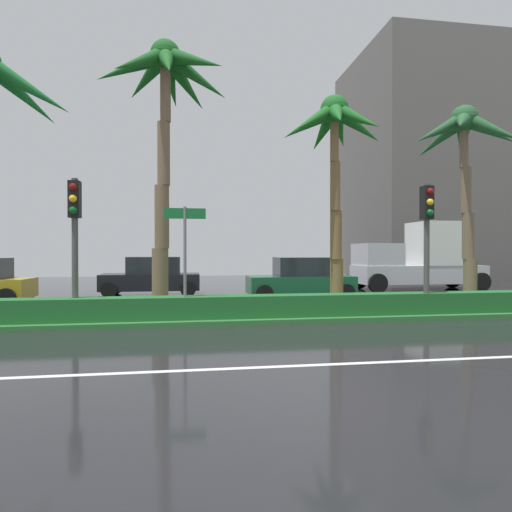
# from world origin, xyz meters

# --- Properties ---
(ground_plane) EXTENTS (90.00, 42.00, 0.10)m
(ground_plane) POSITION_xyz_m (0.00, 9.00, -0.05)
(ground_plane) COLOR black
(near_lane_divider_stripe) EXTENTS (81.00, 0.14, 0.01)m
(near_lane_divider_stripe) POSITION_xyz_m (0.00, 2.00, 0.00)
(near_lane_divider_stripe) COLOR white
(near_lane_divider_stripe) RESTS_ON ground_plane
(median_strip) EXTENTS (85.50, 4.00, 0.15)m
(median_strip) POSITION_xyz_m (0.00, 8.00, 0.07)
(median_strip) COLOR #2D6B33
(median_strip) RESTS_ON ground_plane
(median_hedge) EXTENTS (76.50, 0.70, 0.60)m
(median_hedge) POSITION_xyz_m (0.00, 6.60, 0.45)
(median_hedge) COLOR #1E6028
(median_hedge) RESTS_ON median_strip
(palm_tree_centre_left) EXTENTS (4.08, 4.10, 8.18)m
(palm_tree_centre_left) POSITION_xyz_m (-2.44, 8.20, 6.73)
(palm_tree_centre_left) COLOR brown
(palm_tree_centre_left) RESTS_ON median_strip
(palm_tree_centre) EXTENTS (3.46, 3.49, 6.80)m
(palm_tree_centre) POSITION_xyz_m (2.84, 8.11, 5.65)
(palm_tree_centre) COLOR brown
(palm_tree_centre) RESTS_ON median_strip
(palm_tree_centre_right) EXTENTS (3.97, 3.63, 6.76)m
(palm_tree_centre_right) POSITION_xyz_m (7.49, 8.22, 5.57)
(palm_tree_centre_right) COLOR brown
(palm_tree_centre_right) RESTS_ON median_strip
(traffic_signal_median_left) EXTENTS (0.28, 0.43, 3.72)m
(traffic_signal_median_left) POSITION_xyz_m (-4.70, 6.70, 2.71)
(traffic_signal_median_left) COLOR #4C4C47
(traffic_signal_median_left) RESTS_ON median_strip
(traffic_signal_median_right) EXTENTS (0.28, 0.43, 3.77)m
(traffic_signal_median_right) POSITION_xyz_m (5.03, 6.37, 2.75)
(traffic_signal_median_right) COLOR #4C4C47
(traffic_signal_median_right) RESTS_ON median_strip
(street_name_sign) EXTENTS (1.10, 0.08, 3.00)m
(street_name_sign) POSITION_xyz_m (-1.86, 6.46, 2.08)
(street_name_sign) COLOR slate
(street_name_sign) RESTS_ON median_strip
(car_in_traffic_second) EXTENTS (4.30, 2.02, 1.72)m
(car_in_traffic_second) POSITION_xyz_m (-3.38, 14.72, 0.83)
(car_in_traffic_second) COLOR black
(car_in_traffic_second) RESTS_ON ground_plane
(car_in_traffic_third) EXTENTS (4.30, 2.02, 1.72)m
(car_in_traffic_third) POSITION_xyz_m (2.82, 12.08, 0.83)
(car_in_traffic_third) COLOR #195133
(car_in_traffic_third) RESTS_ON ground_plane
(box_truck_lead) EXTENTS (6.40, 2.64, 3.46)m
(box_truck_lead) POSITION_xyz_m (9.87, 15.29, 1.55)
(box_truck_lead) COLOR silver
(box_truck_lead) RESTS_ON ground_plane
(building_far_right) EXTENTS (17.43, 11.22, 17.50)m
(building_far_right) POSITION_xyz_m (20.33, 27.42, 8.75)
(building_far_right) COLOR #605B59
(building_far_right) RESTS_ON ground_plane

